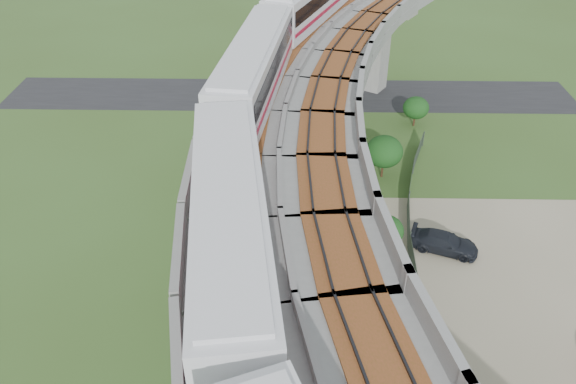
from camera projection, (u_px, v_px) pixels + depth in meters
name	position (u px, v px, depth m)	size (l,w,h in m)	color
ground	(281.00, 298.00, 35.24)	(160.00, 160.00, 0.00)	#3A5321
dirt_lot	(515.00, 325.00, 33.36)	(18.00, 26.00, 0.04)	gray
asphalt_road	(290.00, 95.00, 59.91)	(60.00, 8.00, 0.03)	#232326
viaduct	(352.00, 178.00, 30.03)	(19.58, 73.98, 11.40)	#99968E
metro_train	(286.00, 135.00, 27.19)	(11.33, 61.34, 3.64)	silver
fence	(439.00, 291.00, 34.66)	(3.87, 38.73, 1.50)	#2D382D
tree_0	(416.00, 108.00, 53.11)	(2.46, 2.46, 2.93)	#382314
tree_1	(384.00, 152.00, 45.38)	(3.04, 3.04, 3.71)	#382314
tree_2	(386.00, 231.00, 37.41)	(2.39, 2.39, 3.13)	#382314
tree_3	(416.00, 352.00, 29.43)	(2.32, 2.32, 2.86)	#382314
car_dark	(444.00, 242.00, 38.59)	(1.88, 4.61, 1.34)	black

